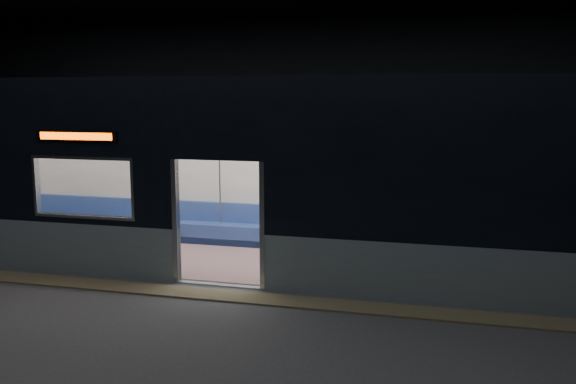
% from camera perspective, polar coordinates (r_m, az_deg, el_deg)
% --- Properties ---
extents(station_floor, '(24.00, 14.00, 0.01)m').
position_cam_1_polar(station_floor, '(9.15, -8.78, -10.63)').
color(station_floor, '#47494C').
rests_on(station_floor, ground).
extents(station_envelope, '(24.00, 14.00, 5.00)m').
position_cam_1_polar(station_envelope, '(8.64, -9.38, 12.95)').
color(station_envelope, black).
rests_on(station_envelope, station_floor).
extents(tactile_strip, '(22.80, 0.50, 0.03)m').
position_cam_1_polar(tactile_strip, '(9.62, -7.48, -9.47)').
color(tactile_strip, '#8C7F59').
rests_on(tactile_strip, station_floor).
extents(metro_car, '(18.00, 3.04, 3.35)m').
position_cam_1_polar(metro_car, '(11.06, -3.83, 2.74)').
color(metro_car, '#8C9FA7').
rests_on(metro_car, station_floor).
extents(passenger, '(0.44, 0.76, 1.47)m').
position_cam_1_polar(passenger, '(11.78, 6.06, -1.85)').
color(passenger, black).
rests_on(passenger, metro_car).
extents(handbag, '(0.34, 0.32, 0.14)m').
position_cam_1_polar(handbag, '(11.56, 5.97, -2.78)').
color(handbag, black).
rests_on(handbag, passenger).
extents(transit_map, '(1.02, 0.03, 0.66)m').
position_cam_1_polar(transit_map, '(11.91, 9.19, 1.32)').
color(transit_map, white).
rests_on(transit_map, metro_car).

